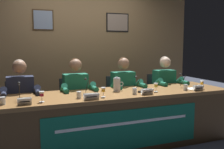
% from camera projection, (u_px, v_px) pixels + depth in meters
% --- Properties ---
extents(ground_plane, '(12.00, 12.00, 0.00)m').
position_uv_depth(ground_plane, '(112.00, 145.00, 3.61)').
color(ground_plane, '#383D4C').
extents(wall_back_panelled, '(4.64, 0.14, 2.60)m').
position_uv_depth(wall_back_panelled, '(82.00, 50.00, 4.90)').
color(wall_back_panelled, '#937047').
rests_on(wall_back_panelled, ground_plane).
extents(conference_table, '(3.44, 0.88, 0.76)m').
position_uv_depth(conference_table, '(115.00, 111.00, 3.44)').
color(conference_table, brown).
rests_on(conference_table, ground_plane).
extents(chair_far_left, '(0.44, 0.44, 0.89)m').
position_uv_depth(chair_far_left, '(21.00, 113.00, 3.70)').
color(chair_far_left, black).
rests_on(chair_far_left, ground_plane).
extents(panelist_far_left, '(0.51, 0.48, 1.21)m').
position_uv_depth(panelist_far_left, '(21.00, 97.00, 3.48)').
color(panelist_far_left, black).
rests_on(panelist_far_left, ground_plane).
extents(nameplate_far_left, '(0.15, 0.06, 0.08)m').
position_uv_depth(nameplate_far_left, '(24.00, 101.00, 2.79)').
color(nameplate_far_left, white).
rests_on(nameplate_far_left, conference_table).
extents(juice_glass_far_left, '(0.06, 0.06, 0.12)m').
position_uv_depth(juice_glass_far_left, '(42.00, 95.00, 2.93)').
color(juice_glass_far_left, white).
rests_on(juice_glass_far_left, conference_table).
extents(water_cup_far_left, '(0.06, 0.06, 0.08)m').
position_uv_depth(water_cup_far_left, '(3.00, 101.00, 2.81)').
color(water_cup_far_left, silver).
rests_on(water_cup_far_left, conference_table).
extents(microphone_far_left, '(0.06, 0.17, 0.22)m').
position_uv_depth(microphone_far_left, '(20.00, 95.00, 2.98)').
color(microphone_far_left, black).
rests_on(microphone_far_left, conference_table).
extents(chair_center_left, '(0.44, 0.44, 0.89)m').
position_uv_depth(chair_center_left, '(74.00, 108.00, 3.99)').
color(chair_center_left, black).
rests_on(chair_center_left, ground_plane).
extents(panelist_center_left, '(0.51, 0.48, 1.21)m').
position_uv_depth(panelist_center_left, '(77.00, 93.00, 3.77)').
color(panelist_center_left, black).
rests_on(panelist_center_left, ground_plane).
extents(nameplate_center_left, '(0.19, 0.06, 0.08)m').
position_uv_depth(nameplate_center_left, '(91.00, 97.00, 3.05)').
color(nameplate_center_left, white).
rests_on(nameplate_center_left, conference_table).
extents(juice_glass_center_left, '(0.06, 0.06, 0.12)m').
position_uv_depth(juice_glass_center_left, '(103.00, 90.00, 3.20)').
color(juice_glass_center_left, white).
rests_on(juice_glass_center_left, conference_table).
extents(water_cup_center_left, '(0.06, 0.06, 0.08)m').
position_uv_depth(water_cup_center_left, '(79.00, 95.00, 3.13)').
color(water_cup_center_left, silver).
rests_on(water_cup_center_left, conference_table).
extents(microphone_center_left, '(0.06, 0.17, 0.22)m').
position_uv_depth(microphone_center_left, '(87.00, 89.00, 3.35)').
color(microphone_center_left, black).
rests_on(microphone_center_left, conference_table).
extents(chair_center_right, '(0.44, 0.44, 0.89)m').
position_uv_depth(chair_center_right, '(120.00, 104.00, 4.28)').
color(chair_center_right, black).
rests_on(chair_center_right, ground_plane).
extents(panelist_center_right, '(0.51, 0.48, 1.21)m').
position_uv_depth(panelist_center_right, '(125.00, 89.00, 4.06)').
color(panelist_center_right, black).
rests_on(panelist_center_right, ground_plane).
extents(nameplate_center_right, '(0.17, 0.06, 0.08)m').
position_uv_depth(nameplate_center_right, '(147.00, 92.00, 3.36)').
color(nameplate_center_right, white).
rests_on(nameplate_center_right, conference_table).
extents(juice_glass_center_right, '(0.06, 0.06, 0.12)m').
position_uv_depth(juice_glass_center_right, '(156.00, 86.00, 3.56)').
color(juice_glass_center_right, white).
rests_on(juice_glass_center_right, conference_table).
extents(water_cup_center_right, '(0.06, 0.06, 0.08)m').
position_uv_depth(water_cup_center_right, '(135.00, 91.00, 3.39)').
color(water_cup_center_right, silver).
rests_on(water_cup_center_right, conference_table).
extents(microphone_center_right, '(0.06, 0.17, 0.22)m').
position_uv_depth(microphone_center_right, '(139.00, 87.00, 3.55)').
color(microphone_center_right, black).
rests_on(microphone_center_right, conference_table).
extents(chair_far_right, '(0.44, 0.44, 0.89)m').
position_uv_depth(chair_far_right, '(160.00, 100.00, 4.57)').
color(chair_far_right, black).
rests_on(chair_far_right, ground_plane).
extents(panelist_far_right, '(0.51, 0.48, 1.21)m').
position_uv_depth(panelist_far_right, '(167.00, 86.00, 4.35)').
color(panelist_far_right, black).
rests_on(panelist_far_right, ground_plane).
extents(nameplate_far_right, '(0.16, 0.06, 0.08)m').
position_uv_depth(nameplate_far_right, '(198.00, 88.00, 3.64)').
color(nameplate_far_right, white).
rests_on(nameplate_far_right, conference_table).
extents(juice_glass_far_right, '(0.06, 0.06, 0.12)m').
position_uv_depth(juice_glass_far_right, '(202.00, 83.00, 3.80)').
color(juice_glass_far_right, white).
rests_on(juice_glass_far_right, conference_table).
extents(water_cup_far_right, '(0.06, 0.06, 0.08)m').
position_uv_depth(water_cup_far_right, '(186.00, 88.00, 3.69)').
color(water_cup_far_right, silver).
rests_on(water_cup_far_right, conference_table).
extents(microphone_far_right, '(0.06, 0.17, 0.22)m').
position_uv_depth(microphone_far_right, '(184.00, 83.00, 3.90)').
color(microphone_far_right, black).
rests_on(microphone_far_right, conference_table).
extents(water_pitcher_central, '(0.15, 0.10, 0.21)m').
position_uv_depth(water_pitcher_central, '(117.00, 85.00, 3.61)').
color(water_pitcher_central, silver).
rests_on(water_pitcher_central, conference_table).
extents(document_stack_far_right, '(0.22, 0.16, 0.01)m').
position_uv_depth(document_stack_far_right, '(193.00, 89.00, 3.78)').
color(document_stack_far_right, white).
rests_on(document_stack_far_right, conference_table).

